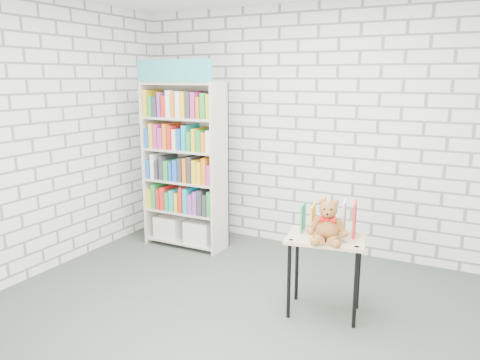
% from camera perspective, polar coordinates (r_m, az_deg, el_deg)
% --- Properties ---
extents(ground, '(4.50, 4.50, 0.00)m').
position_cam_1_polar(ground, '(4.08, -0.77, -16.79)').
color(ground, '#3B453A').
rests_on(ground, ground).
extents(room_shell, '(4.52, 4.02, 2.81)m').
position_cam_1_polar(room_shell, '(3.57, -0.85, 9.08)').
color(room_shell, silver).
rests_on(room_shell, ground).
extents(bookshelf, '(0.97, 0.38, 2.18)m').
position_cam_1_polar(bookshelf, '(5.52, -6.72, 1.92)').
color(bookshelf, beige).
rests_on(bookshelf, ground).
extents(display_table, '(0.70, 0.54, 0.69)m').
position_cam_1_polar(display_table, '(4.03, 10.39, -8.12)').
color(display_table, tan).
rests_on(display_table, ground).
extents(table_books, '(0.47, 0.27, 0.27)m').
position_cam_1_polar(table_books, '(4.05, 10.71, -4.58)').
color(table_books, teal).
rests_on(table_books, display_table).
extents(teddy_bear, '(0.32, 0.31, 0.35)m').
position_cam_1_polar(teddy_bear, '(3.85, 10.62, -5.37)').
color(teddy_bear, brown).
rests_on(teddy_bear, display_table).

